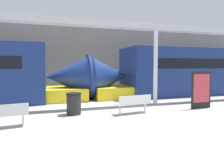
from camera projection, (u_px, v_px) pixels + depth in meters
ground_plane at (150, 121)px, 7.02m from camera, size 60.00×60.00×0.00m
station_wall at (93, 59)px, 16.00m from camera, size 56.00×0.20×5.00m
train_left at (201, 72)px, 14.28m from camera, size 16.41×2.93×3.20m
bench_near at (134, 102)px, 8.04m from camera, size 1.52×0.64×0.76m
bench_far at (0, 114)px, 6.09m from camera, size 1.67×0.70×0.76m
trash_bin at (74, 104)px, 7.95m from camera, size 0.60×0.60×0.86m
poster_board at (201, 90)px, 9.06m from camera, size 1.03×0.07×1.70m
support_column_near at (155, 67)px, 10.23m from camera, size 0.21×0.21×3.75m
canopy_beam at (156, 27)px, 10.12m from camera, size 28.00×0.60×0.28m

